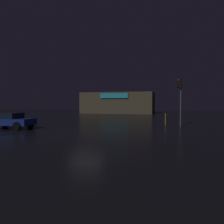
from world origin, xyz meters
TOP-DOWN VIEW (x-y plane):
  - ground_plane at (0.00, 0.00)m, footprint 120.00×120.00m
  - store_building at (-5.88, 33.51)m, footprint 15.94×6.81m
  - traffic_signal_opposite at (6.93, 6.65)m, footprint 0.42×0.42m
  - car_near at (-7.28, 0.62)m, footprint 4.04×2.10m
  - bollard_kerb_b at (5.55, 8.34)m, footprint 0.09×0.09m

SIDE VIEW (x-z plane):
  - ground_plane at x=0.00m, z-range 0.00..0.00m
  - bollard_kerb_b at x=5.55m, z-range 0.00..1.18m
  - car_near at x=-7.28m, z-range 0.03..1.43m
  - store_building at x=-5.88m, z-range 0.00..4.68m
  - traffic_signal_opposite at x=6.93m, z-range 1.11..5.70m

